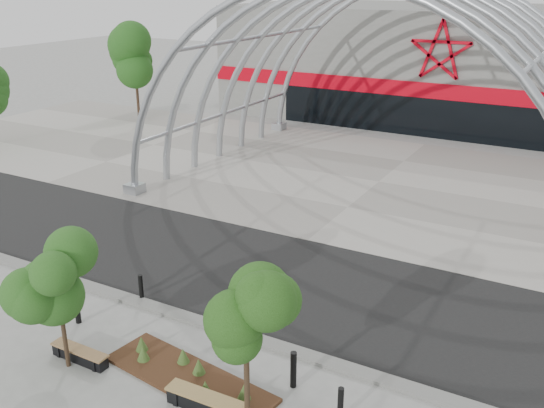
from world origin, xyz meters
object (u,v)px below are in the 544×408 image
(street_tree_0, at_px, (56,278))
(bench_0, at_px, (80,355))
(street_tree_1, at_px, (246,321))
(bollard_2, at_px, (232,309))
(bench_1, at_px, (206,403))

(street_tree_0, relative_size, bench_0, 2.05)
(street_tree_0, bearing_deg, street_tree_1, 4.07)
(bollard_2, bearing_deg, street_tree_0, -123.27)
(street_tree_1, relative_size, bollard_2, 4.54)
(street_tree_1, xyz_separation_m, bench_1, (-1.15, -0.07, -2.66))
(bench_1, height_order, bollard_2, bollard_2)
(street_tree_0, height_order, bollard_2, street_tree_0)
(street_tree_0, xyz_separation_m, bench_1, (4.41, 0.33, -2.52))
(street_tree_1, height_order, bench_0, street_tree_1)
(bench_1, bearing_deg, bench_0, -179.93)
(street_tree_0, height_order, street_tree_1, street_tree_1)
(street_tree_1, bearing_deg, street_tree_0, -175.93)
(bench_0, bearing_deg, street_tree_0, -111.38)
(bench_0, bearing_deg, bench_1, 0.07)
(street_tree_0, distance_m, bench_1, 5.09)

